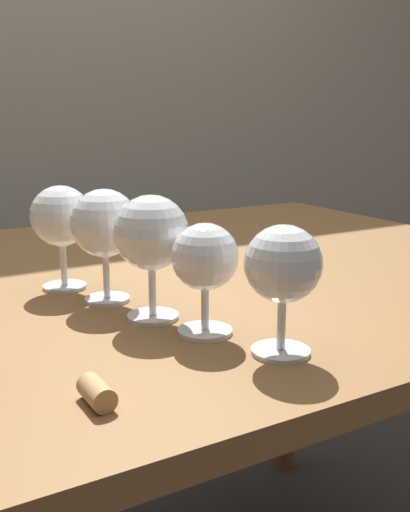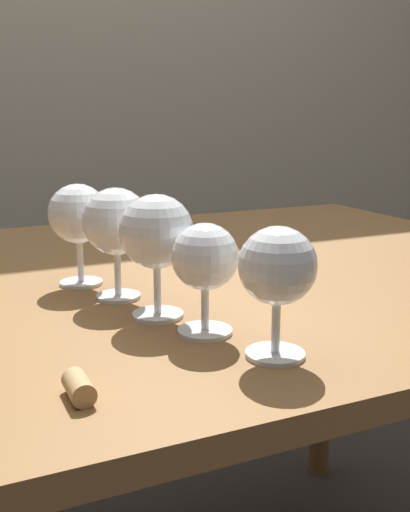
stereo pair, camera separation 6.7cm
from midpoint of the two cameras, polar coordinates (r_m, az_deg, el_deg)
back_wall at (r=2.18m, az=-15.23°, el=20.86°), size 5.00×0.08×2.60m
dining_table at (r=0.99m, az=-0.23°, el=-6.29°), size 1.30×0.96×0.75m
wine_glass_port at (r=0.61m, az=9.88°, el=-1.32°), size 0.08×0.08×0.13m
wine_glass_merlot at (r=0.67m, az=2.86°, el=-0.35°), size 0.07×0.07×0.13m
wine_glass_cabernet at (r=0.72m, az=-1.90°, el=1.96°), size 0.09×0.09×0.15m
wine_glass_pinot at (r=0.80m, az=-5.92°, el=3.00°), size 0.09×0.09×0.15m
wine_glass_chardonnay at (r=0.87m, az=-9.58°, el=3.67°), size 0.08×0.08×0.15m
cork at (r=0.54m, az=-8.16°, el=-12.08°), size 0.02×0.04×0.02m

